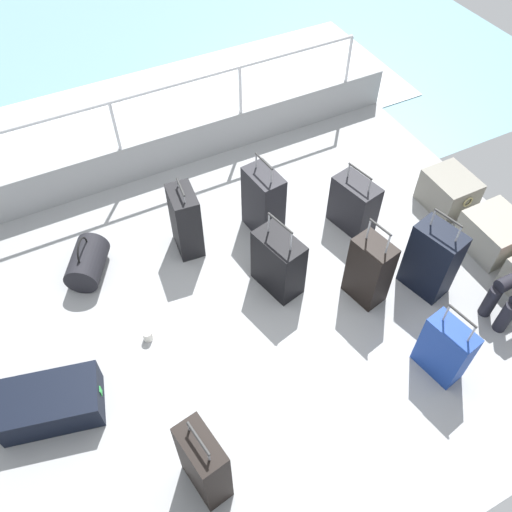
% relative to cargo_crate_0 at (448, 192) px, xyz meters
% --- Properties ---
extents(ground_plane, '(4.40, 5.20, 0.06)m').
position_rel_cargo_crate_0_xyz_m(ground_plane, '(0.30, -2.15, -0.22)').
color(ground_plane, '#939699').
extents(gunwale_port, '(0.06, 5.20, 0.45)m').
position_rel_cargo_crate_0_xyz_m(gunwale_port, '(-1.87, -2.15, 0.04)').
color(gunwale_port, '#939699').
rests_on(gunwale_port, ground_plane).
extents(railing_port, '(0.04, 4.20, 1.02)m').
position_rel_cargo_crate_0_xyz_m(railing_port, '(-1.87, -2.15, 0.59)').
color(railing_port, silver).
rests_on(railing_port, ground_plane).
extents(sea_wake, '(12.00, 12.00, 0.01)m').
position_rel_cargo_crate_0_xyz_m(sea_wake, '(-3.30, -2.15, -0.53)').
color(sea_wake, '#6B99A8').
rests_on(sea_wake, ground_plane).
extents(cargo_crate_0, '(0.53, 0.42, 0.38)m').
position_rel_cargo_crate_0_xyz_m(cargo_crate_0, '(0.00, 0.00, 0.00)').
color(cargo_crate_0, gray).
rests_on(cargo_crate_0, ground_plane).
extents(cargo_crate_1, '(0.57, 0.49, 0.36)m').
position_rel_cargo_crate_0_xyz_m(cargo_crate_1, '(0.65, 0.01, -0.01)').
color(cargo_crate_1, gray).
rests_on(cargo_crate_1, ground_plane).
extents(suitcase_0, '(0.41, 0.26, 0.81)m').
position_rel_cargo_crate_0_xyz_m(suitcase_0, '(1.43, -3.34, 0.17)').
color(suitcase_0, black).
rests_on(suitcase_0, ground_plane).
extents(suitcase_1, '(0.39, 0.30, 0.90)m').
position_rel_cargo_crate_0_xyz_m(suitcase_1, '(0.57, -1.41, 0.15)').
color(suitcase_1, black).
rests_on(suitcase_1, ground_plane).
extents(suitcase_2, '(0.41, 0.26, 0.77)m').
position_rel_cargo_crate_0_xyz_m(suitcase_2, '(1.46, -1.31, 0.10)').
color(suitcase_2, navy).
rests_on(suitcase_2, ground_plane).
extents(suitcase_3, '(0.49, 0.35, 0.71)m').
position_rel_cargo_crate_0_xyz_m(suitcase_3, '(-0.22, -1.03, 0.09)').
color(suitcase_3, black).
rests_on(suitcase_3, ground_plane).
extents(suitcase_4, '(0.59, 0.83, 0.28)m').
position_rel_cargo_crate_0_xyz_m(suitcase_4, '(0.41, -4.18, -0.05)').
color(suitcase_4, black).
rests_on(suitcase_4, ground_plane).
extents(suitcase_5, '(0.39, 0.27, 0.79)m').
position_rel_cargo_crate_0_xyz_m(suitcase_5, '(-0.69, -2.61, 0.16)').
color(suitcase_5, black).
rests_on(suitcase_5, ground_plane).
extents(suitcase_6, '(0.50, 0.35, 0.83)m').
position_rel_cargo_crate_0_xyz_m(suitcase_6, '(0.11, -2.06, 0.12)').
color(suitcase_6, black).
rests_on(suitcase_6, ground_plane).
extents(suitcase_7, '(0.43, 0.29, 0.87)m').
position_rel_cargo_crate_0_xyz_m(suitcase_7, '(-0.58, -1.85, 0.17)').
color(suitcase_7, black).
rests_on(suitcase_7, ground_plane).
extents(suitcase_8, '(0.46, 0.35, 0.90)m').
position_rel_cargo_crate_0_xyz_m(suitcase_8, '(0.73, -0.87, 0.17)').
color(suitcase_8, black).
rests_on(suitcase_8, ground_plane).
extents(duffel_bag, '(0.57, 0.51, 0.45)m').
position_rel_cargo_crate_0_xyz_m(duffel_bag, '(-0.80, -3.56, -0.03)').
color(duffel_bag, black).
rests_on(duffel_bag, ground_plane).
extents(paper_cup, '(0.08, 0.08, 0.10)m').
position_rel_cargo_crate_0_xyz_m(paper_cup, '(0.13, -3.32, -0.14)').
color(paper_cup, white).
rests_on(paper_cup, ground_plane).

